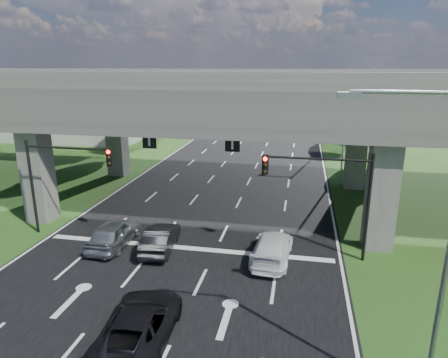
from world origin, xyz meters
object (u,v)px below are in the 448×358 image
(signal_right, at_px, (327,185))
(car_silver, at_px, (114,233))
(car_dark, at_px, (160,238))
(streetlight_near, at_px, (436,236))
(car_trailing, at_px, (140,325))
(streetlight_far, at_px, (342,112))
(signal_left, at_px, (61,171))
(car_white, at_px, (272,248))
(streetlight_beyond, at_px, (332,99))

(signal_right, xyz_separation_m, car_silver, (-12.02, -0.94, -3.38))
(car_dark, bearing_deg, streetlight_near, 135.94)
(car_trailing, bearing_deg, car_dark, -79.85)
(signal_right, bearing_deg, streetlight_far, 83.53)
(signal_left, relative_size, car_white, 1.23)
(signal_left, bearing_deg, car_trailing, -45.79)
(car_silver, bearing_deg, car_dark, 179.86)
(car_dark, height_order, car_white, car_dark)
(car_silver, bearing_deg, streetlight_beyond, -111.26)
(streetlight_near, distance_m, car_dark, 15.42)
(streetlight_far, bearing_deg, signal_left, -131.78)
(streetlight_near, distance_m, car_white, 11.50)
(car_trailing, bearing_deg, streetlight_near, 168.39)
(signal_right, bearing_deg, streetlight_beyond, 86.39)
(streetlight_near, distance_m, car_trailing, 10.82)
(streetlight_beyond, bearing_deg, streetlight_near, -90.00)
(signal_left, height_order, streetlight_near, streetlight_near)
(signal_right, height_order, streetlight_near, streetlight_near)
(streetlight_near, bearing_deg, signal_right, 102.88)
(car_white, height_order, car_trailing, car_trailing)
(car_dark, distance_m, car_trailing, 7.98)
(streetlight_beyond, bearing_deg, car_silver, -111.12)
(streetlight_far, distance_m, car_trailing, 30.68)
(signal_left, bearing_deg, streetlight_beyond, 63.57)
(signal_right, distance_m, signal_left, 15.65)
(signal_left, xyz_separation_m, streetlight_near, (17.92, -9.94, 1.66))
(streetlight_beyond, height_order, car_trailing, streetlight_beyond)
(car_dark, distance_m, car_white, 6.42)
(car_dark, bearing_deg, streetlight_beyond, -113.02)
(car_dark, bearing_deg, signal_left, -14.12)
(streetlight_far, xyz_separation_m, car_silver, (-14.29, -21.00, -5.04))
(signal_right, relative_size, streetlight_beyond, 0.60)
(signal_right, height_order, streetlight_far, streetlight_far)
(signal_left, distance_m, car_white, 13.40)
(streetlight_far, xyz_separation_m, car_dark, (-11.43, -21.00, -5.11))
(car_white, bearing_deg, streetlight_near, 122.27)
(streetlight_near, bearing_deg, car_trailing, 172.42)
(car_silver, relative_size, car_trailing, 0.85)
(streetlight_far, xyz_separation_m, car_trailing, (-9.48, -28.74, -5.07))
(signal_right, height_order, signal_left, same)
(streetlight_far, relative_size, car_dark, 2.33)
(signal_left, bearing_deg, streetlight_far, 48.22)
(signal_left, bearing_deg, car_dark, -8.27)
(car_silver, distance_m, car_trailing, 9.11)
(signal_left, relative_size, streetlight_far, 0.60)
(signal_left, xyz_separation_m, streetlight_far, (17.92, 20.06, 1.66))
(car_trailing, bearing_deg, car_white, -124.02)
(streetlight_beyond, distance_m, car_white, 37.69)
(signal_right, height_order, car_silver, signal_right)
(streetlight_near, xyz_separation_m, streetlight_beyond, (0.00, 46.00, 0.00))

